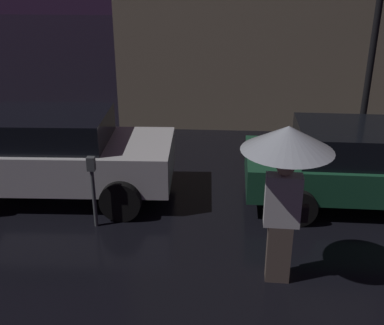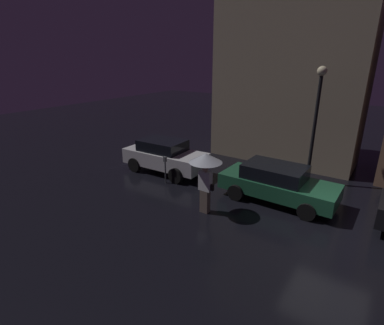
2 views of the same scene
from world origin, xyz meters
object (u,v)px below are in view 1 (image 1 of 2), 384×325
Objects in this scene: parked_car_white at (58,154)px; street_lamp_near at (380,2)px; parked_car_green at (368,164)px; parking_meter at (93,184)px; pedestrian_with_umbrella at (286,160)px.

street_lamp_near is at bearing 21.00° from parked_car_white.
parked_car_white reaches higher than parked_car_green.
parking_meter is at bearing -51.86° from parked_car_white.
parked_car_white is at bearing -29.40° from pedestrian_with_umbrella.
parked_car_green reaches higher than parking_meter.
street_lamp_near reaches higher than parking_meter.
parked_car_green is at bearing 13.92° from parking_meter.
pedestrian_with_umbrella is (3.66, -2.26, 0.93)m from parked_car_white.
street_lamp_near is (5.02, 3.56, 2.41)m from parking_meter.
parked_car_white is 6.83m from street_lamp_near.
parked_car_green is 0.88× the size of street_lamp_near.
pedestrian_with_umbrella is at bearing -115.30° from street_lamp_near.
parked_car_white is 1.84× the size of pedestrian_with_umbrella.
street_lamp_near is at bearing -113.01° from pedestrian_with_umbrella.
parking_meter is (-4.49, -1.11, 0.02)m from parked_car_green.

